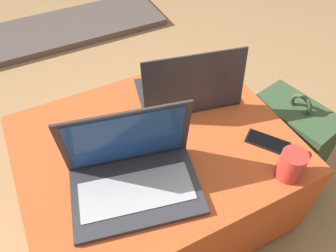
% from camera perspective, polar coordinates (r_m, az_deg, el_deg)
% --- Properties ---
extents(ground_plane, '(14.00, 14.00, 0.00)m').
position_cam_1_polar(ground_plane, '(1.46, -1.76, -13.55)').
color(ground_plane, tan).
extents(ottoman, '(0.91, 0.72, 0.42)m').
position_cam_1_polar(ottoman, '(1.27, -1.97, -8.89)').
color(ottoman, maroon).
rests_on(ottoman, ground_plane).
extents(laptop_near, '(0.42, 0.32, 0.26)m').
position_cam_1_polar(laptop_near, '(0.97, -6.12, -8.13)').
color(laptop_near, '#333338').
rests_on(laptop_near, ottoman).
extents(laptop_far, '(0.40, 0.30, 0.24)m').
position_cam_1_polar(laptop_far, '(1.23, 3.54, 6.50)').
color(laptop_far, '#333338').
rests_on(laptop_far, ottoman).
extents(cell_phone, '(0.13, 0.15, 0.01)m').
position_cam_1_polar(cell_phone, '(1.15, 16.95, -2.70)').
color(cell_phone, black).
rests_on(cell_phone, ottoman).
extents(backpack, '(0.29, 0.35, 0.47)m').
position_cam_1_polar(backpack, '(1.49, 19.89, -2.79)').
color(backpack, '#385133').
rests_on(backpack, ground_plane).
extents(coffee_mug, '(0.12, 0.08, 0.10)m').
position_cam_1_polar(coffee_mug, '(1.06, 20.82, -6.27)').
color(coffee_mug, red).
rests_on(coffee_mug, ottoman).
extents(fireplace_hearth, '(1.40, 0.50, 0.04)m').
position_cam_1_polar(fireplace_hearth, '(2.56, -17.63, 15.85)').
color(fireplace_hearth, '#564C47').
rests_on(fireplace_hearth, ground_plane).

